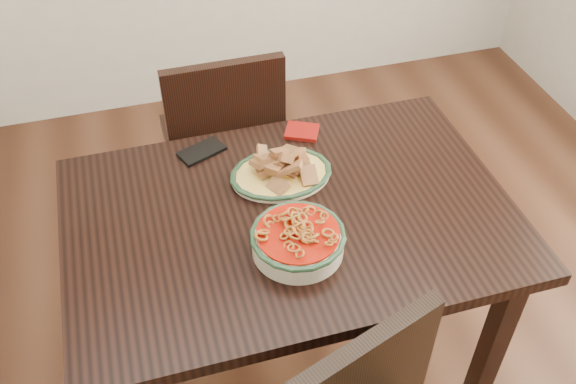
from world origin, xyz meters
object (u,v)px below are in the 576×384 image
object	(u,v)px
dining_table	(290,236)
fish_plate	(281,166)
noodle_bowl	(298,238)
chair_far	(223,139)
smartphone	(202,151)

from	to	relation	value
dining_table	fish_plate	xyz separation A→B (m)	(0.02, 0.15, 0.14)
fish_plate	noodle_bowl	xyz separation A→B (m)	(-0.04, -0.29, -0.00)
chair_far	fish_plate	world-z (taller)	chair_far
dining_table	smartphone	xyz separation A→B (m)	(-0.19, 0.33, 0.10)
fish_plate	noodle_bowl	bearing A→B (deg)	-97.12
dining_table	chair_far	xyz separation A→B (m)	(-0.06, 0.70, -0.16)
dining_table	smartphone	world-z (taller)	smartphone
noodle_bowl	chair_far	bearing A→B (deg)	92.68
chair_far	fish_plate	size ratio (longest dim) A/B	3.03
dining_table	chair_far	size ratio (longest dim) A/B	1.40
noodle_bowl	smartphone	xyz separation A→B (m)	(-0.17, 0.47, -0.04)
chair_far	noodle_bowl	size ratio (longest dim) A/B	3.56
chair_far	smartphone	xyz separation A→B (m)	(-0.13, -0.37, 0.26)
smartphone	dining_table	bearing A→B (deg)	-82.46
fish_plate	noodle_bowl	distance (m)	0.29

